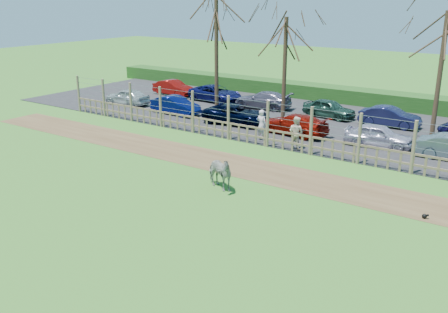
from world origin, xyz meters
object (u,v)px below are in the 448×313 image
Objects in this scene: tree_right at (444,45)px; car_9 at (263,100)px; car_4 at (379,135)px; car_10 at (329,108)px; car_0 at (127,97)px; car_2 at (237,114)px; car_1 at (175,105)px; car_8 at (215,93)px; tree_left at (216,30)px; visitor_b at (296,133)px; crow at (425,216)px; tree_mid at (286,44)px; car_3 at (294,124)px; car_11 at (390,117)px; car_7 at (173,88)px; visitor_a at (262,125)px; zebra at (218,172)px.

car_9 is at bearing 170.42° from tree_right.
car_4 is 1.00× the size of car_10.
car_9 is (8.80, 4.62, 0.00)m from car_0.
car_4 is at bearing -95.27° from car_2.
car_0 and car_2 have the same top height.
car_1 is 5.02m from car_8.
tree_left is 4.57× the size of visitor_b.
visitor_b reaches higher than car_4.
car_8 is (-18.43, 12.70, 0.54)m from crow.
visitor_b is (3.45, -5.03, -3.96)m from tree_mid.
car_2 and car_9 have the same top height.
car_3 is 7.14m from car_9.
crow is at bearing -110.23° from car_1.
car_1 is (4.85, -0.30, 0.00)m from car_0.
visitor_b is 7.93m from car_11.
car_0 is at bearing 179.74° from car_7.
tree_mid is 9.02m from tree_right.
car_7 is 0.88× the size of car_9.
car_3 and car_9 have the same top height.
crow is (11.23, -10.09, -4.77)m from tree_mid.
car_4 is 14.88m from car_8.
visitor_a is 0.40× the size of car_2.
car_10 is at bearing -85.65° from car_8.
car_1 and car_10 have the same top height.
tree_left reaches higher than tree_right.
car_9 is at bearing 43.37° from zebra.
car_8 is at bearing 134.32° from car_0.
car_11 is (4.93, 7.09, -0.26)m from visitor_a.
car_4 is 0.97× the size of car_7.
tree_mid is 3.94× the size of zebra.
tree_right is 2.02× the size of car_11.
car_7 is 13.44m from car_10.
car_4 and car_10 have the same top height.
car_0 and car_1 have the same top height.
tree_left is 1.90× the size of car_3.
visitor_a is 7.13× the size of crow.
car_2 is at bearing -165.42° from tree_right.
car_1 is at bearing 84.98° from car_0.
car_3 is (2.08, -2.52, -4.23)m from tree_mid.
car_8 reaches higher than crow.
car_3 is (4.08, -0.16, 0.00)m from car_2.
car_11 is at bearing -83.57° from car_10.
tree_right is 2.09× the size of car_10.
zebra is 10.38m from car_4.
car_3 reaches higher than crow.
car_4 is 4.71m from car_11.
tree_left is at bearing 55.41° from zebra.
car_7 is 0.84× the size of car_8.
car_1 is 1.03× the size of car_10.
visitor_a reaches higher than crow.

